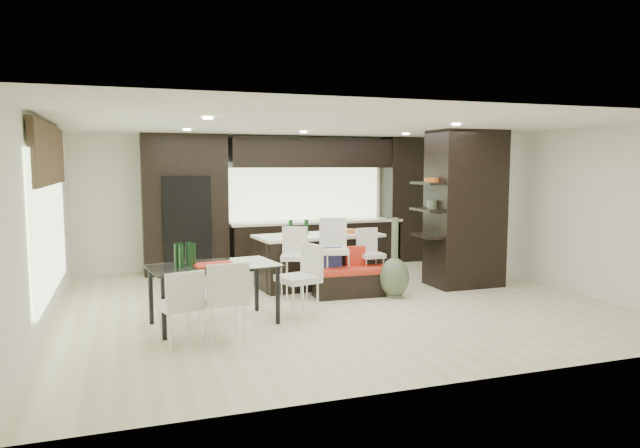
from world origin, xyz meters
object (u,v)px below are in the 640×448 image
object	(u,v)px
kitchen_island	(318,260)
bench	(351,282)
stool_left	(294,270)
floor_vase	(395,258)
chair_near	(224,304)
chair_far	(180,310)
dining_table	(214,295)
stool_mid	(334,265)
stool_right	(371,267)
chair_end	(298,284)

from	to	relation	value
kitchen_island	bench	distance (m)	0.98
kitchen_island	stool_left	bearing A→B (deg)	-136.94
stool_left	bench	world-z (taller)	stool_left
stool_left	floor_vase	bearing A→B (deg)	3.92
stool_left	chair_near	distance (m)	2.34
chair_far	dining_table	bearing A→B (deg)	41.57
kitchen_island	stool_mid	world-z (taller)	stool_mid
stool_right	bench	world-z (taller)	stool_right
dining_table	chair_near	size ratio (longest dim) A/B	1.82
kitchen_island	stool_mid	distance (m)	0.79
kitchen_island	chair_far	size ratio (longest dim) A/B	2.59
bench	chair_near	distance (m)	2.90
stool_mid	chair_far	distance (m)	3.18
stool_mid	dining_table	world-z (taller)	stool_mid
stool_mid	chair_far	bearing A→B (deg)	-130.31
stool_left	chair_end	bearing A→B (deg)	-83.14
chair_far	chair_near	bearing A→B (deg)	-16.69
bench	dining_table	bearing A→B (deg)	-155.79
stool_right	stool_left	bearing A→B (deg)	178.41
chair_near	stool_right	bearing A→B (deg)	29.62
chair_far	stool_right	bearing A→B (deg)	15.04
stool_mid	kitchen_island	bearing A→B (deg)	104.61
kitchen_island	chair_end	bearing A→B (deg)	-122.57
floor_vase	stool_left	bearing A→B (deg)	163.67
kitchen_island	dining_table	distance (m)	2.78
stool_right	floor_vase	xyz separation A→B (m)	(0.20, -0.46, 0.21)
bench	chair_end	xyz separation A→B (m)	(-1.17, -0.92, 0.23)
kitchen_island	chair_end	distance (m)	2.06
floor_vase	chair_near	size ratio (longest dim) A/B	1.41
kitchen_island	floor_vase	size ratio (longest dim) A/B	1.70
bench	chair_far	world-z (taller)	chair_far
dining_table	chair_end	distance (m)	1.16
chair_far	chair_end	world-z (taller)	chair_end
dining_table	chair_end	bearing A→B (deg)	-8.81
bench	chair_end	bearing A→B (deg)	-139.12
stool_left	stool_right	size ratio (longest dim) A/B	1.06
stool_right	dining_table	bearing A→B (deg)	-160.53
kitchen_island	chair_near	size ratio (longest dim) A/B	2.39
floor_vase	dining_table	world-z (taller)	floor_vase
stool_left	bench	size ratio (longest dim) A/B	0.75
dining_table	stool_left	bearing A→B (deg)	28.41
dining_table	floor_vase	bearing A→B (deg)	3.16
stool_left	dining_table	xyz separation A→B (m)	(-1.42, -1.07, -0.06)
stool_right	bench	xyz separation A→B (m)	(-0.42, -0.16, -0.20)
stool_left	stool_right	distance (m)	1.33
dining_table	chair_far	size ratio (longest dim) A/B	1.98
kitchen_island	bench	size ratio (longest dim) A/B	1.80
chair_near	chair_far	xyz separation A→B (m)	(-0.52, 0.02, -0.03)
stool_left	dining_table	distance (m)	1.78
stool_right	chair_far	world-z (taller)	stool_right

